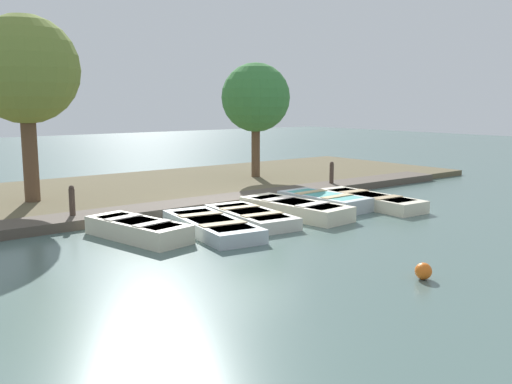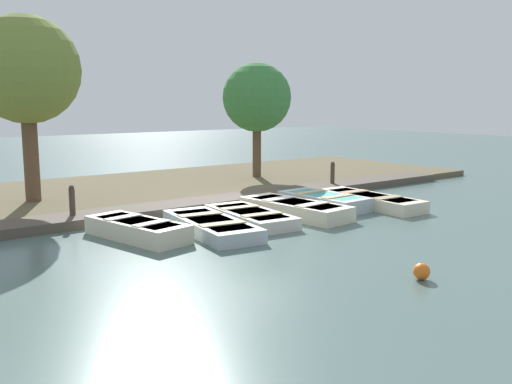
% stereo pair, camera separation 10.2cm
% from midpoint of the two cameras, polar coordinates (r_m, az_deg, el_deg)
% --- Properties ---
extents(ground_plane, '(80.00, 80.00, 0.00)m').
position_cam_midpoint_polar(ground_plane, '(16.04, -0.62, -2.03)').
color(ground_plane, '#4C6660').
extents(shore_bank, '(8.00, 24.00, 0.21)m').
position_cam_midpoint_polar(shore_bank, '(20.17, -9.28, 0.44)').
color(shore_bank, brown).
rests_on(shore_bank, ground_plane).
extents(dock_walkway, '(1.23, 19.19, 0.24)m').
position_cam_midpoint_polar(dock_walkway, '(17.11, -3.41, -0.93)').
color(dock_walkway, '#51473D').
rests_on(dock_walkway, ground_plane).
extents(rowboat_0, '(2.84, 1.52, 0.44)m').
position_cam_midpoint_polar(rowboat_0, '(13.22, -11.94, -3.65)').
color(rowboat_0, beige).
rests_on(rowboat_0, ground_plane).
extents(rowboat_1, '(3.45, 1.65, 0.34)m').
position_cam_midpoint_polar(rowboat_1, '(13.60, -4.70, -3.35)').
color(rowboat_1, '#B2BCC1').
rests_on(rowboat_1, ground_plane).
extents(rowboat_2, '(3.00, 1.50, 0.33)m').
position_cam_midpoint_polar(rowboat_2, '(14.62, -0.75, -2.47)').
color(rowboat_2, beige).
rests_on(rowboat_2, ground_plane).
extents(rowboat_3, '(3.32, 1.46, 0.42)m').
position_cam_midpoint_polar(rowboat_3, '(15.50, 3.74, -1.65)').
color(rowboat_3, beige).
rests_on(rowboat_3, ground_plane).
extents(rowboat_4, '(2.77, 1.35, 0.42)m').
position_cam_midpoint_polar(rowboat_4, '(16.79, 6.63, -0.86)').
color(rowboat_4, '#B2BCC1').
rests_on(rowboat_4, ground_plane).
extents(rowboat_5, '(3.57, 1.24, 0.37)m').
position_cam_midpoint_polar(rowboat_5, '(17.25, 11.12, -0.80)').
color(rowboat_5, beige).
rests_on(rowboat_5, ground_plane).
extents(mooring_post_near, '(0.15, 0.15, 1.01)m').
position_cam_midpoint_polar(mooring_post_near, '(15.07, -18.09, -1.23)').
color(mooring_post_near, '#47382D').
rests_on(mooring_post_near, ground_plane).
extents(mooring_post_far, '(0.15, 0.15, 1.01)m').
position_cam_midpoint_polar(mooring_post_far, '(20.12, 7.42, 1.62)').
color(mooring_post_far, '#47382D').
rests_on(mooring_post_far, ground_plane).
extents(buoy, '(0.30, 0.30, 0.30)m').
position_cam_midpoint_polar(buoy, '(10.45, 16.12, -7.61)').
color(buoy, orange).
rests_on(buoy, ground_plane).
extents(park_tree_far_left, '(3.06, 3.06, 5.50)m').
position_cam_midpoint_polar(park_tree_far_left, '(17.62, -22.27, 11.14)').
color(park_tree_far_left, brown).
rests_on(park_tree_far_left, ground_plane).
extents(park_tree_left, '(2.60, 2.60, 4.53)m').
position_cam_midpoint_polar(park_tree_left, '(21.83, -0.17, 9.37)').
color(park_tree_left, brown).
rests_on(park_tree_left, ground_plane).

